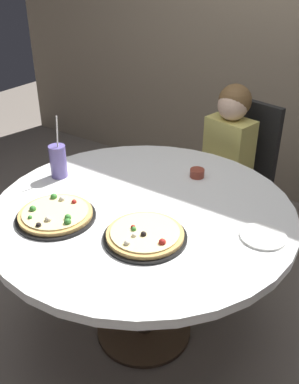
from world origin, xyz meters
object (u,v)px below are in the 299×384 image
at_px(dining_table, 143,224).
at_px(soda_cup, 58,161).
at_px(chair_wooden, 237,171).
at_px(pizza_veggie, 145,235).
at_px(sauce_bowl, 197,173).
at_px(plate_small, 263,236).
at_px(diner_child, 218,187).
at_px(pizza_cheese, 56,215).

height_order(dining_table, soda_cup, soda_cup).
xyz_separation_m(chair_wooden, pizza_veggie, (0.12, -1.14, 0.24)).
bearing_deg(dining_table, sauce_bowl, 81.77).
xyz_separation_m(dining_table, pizza_veggie, (0.14, -0.18, 0.10)).
bearing_deg(soda_cup, dining_table, 0.06).
height_order(dining_table, chair_wooden, chair_wooden).
bearing_deg(chair_wooden, pizza_veggie, -83.85).
bearing_deg(plate_small, pizza_veggie, -144.23).
relative_size(diner_child, pizza_cheese, 3.28).
xyz_separation_m(pizza_cheese, soda_cup, (-0.26, 0.28, 0.06)).
bearing_deg(plate_small, soda_cup, -175.34).
xyz_separation_m(dining_table, diner_child, (-0.02, 0.78, -0.18)).
bearing_deg(soda_cup, chair_wooden, 61.62).
bearing_deg(dining_table, pizza_cheese, -131.13).
bearing_deg(dining_table, chair_wooden, 88.85).
distance_m(dining_table, soda_cup, 0.53).
bearing_deg(pizza_cheese, dining_table, 48.87).
relative_size(dining_table, pizza_veggie, 4.02).
height_order(dining_table, plate_small, plate_small).
relative_size(pizza_cheese, soda_cup, 1.07).
height_order(sauce_bowl, plate_small, sauce_bowl).
xyz_separation_m(dining_table, plate_small, (0.51, 0.08, 0.09)).
height_order(soda_cup, plate_small, soda_cup).
distance_m(chair_wooden, diner_child, 0.19).
bearing_deg(chair_wooden, soda_cup, -118.38).
relative_size(pizza_veggie, pizza_cheese, 0.99).
height_order(chair_wooden, plate_small, chair_wooden).
xyz_separation_m(diner_child, pizza_veggie, (0.16, -0.96, 0.28)).
distance_m(dining_table, plate_small, 0.53).
distance_m(pizza_veggie, sauce_bowl, 0.57).
distance_m(soda_cup, plate_small, 1.02).
relative_size(chair_wooden, soda_cup, 3.09).
bearing_deg(pizza_veggie, dining_table, 127.62).
xyz_separation_m(diner_child, plate_small, (0.53, -0.70, 0.27)).
relative_size(pizza_veggie, sauce_bowl, 4.66).
xyz_separation_m(sauce_bowl, plate_small, (0.46, -0.29, -0.02)).
xyz_separation_m(diner_child, sauce_bowl, (0.07, -0.40, 0.29)).
bearing_deg(sauce_bowl, dining_table, -98.23).
distance_m(dining_table, chair_wooden, 0.97).
xyz_separation_m(diner_child, pizza_cheese, (-0.23, -1.06, 0.28)).
distance_m(dining_table, pizza_veggie, 0.26).
distance_m(pizza_veggie, plate_small, 0.46).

